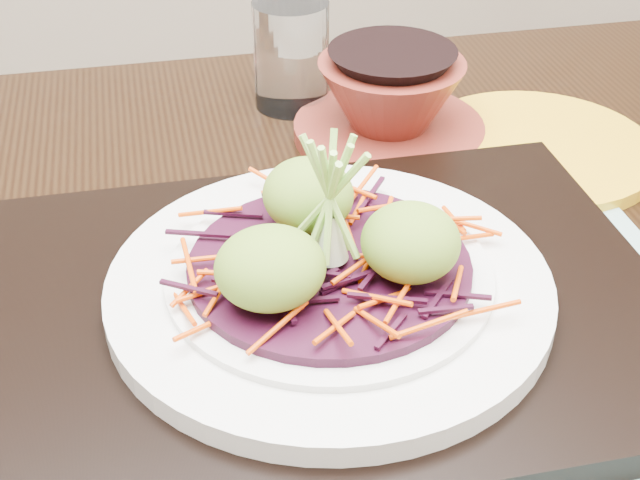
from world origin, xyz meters
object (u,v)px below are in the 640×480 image
object	(u,v)px
serving_tray	(329,308)
water_glass	(291,55)
dining_table	(329,408)
yellow_plate	(535,149)
white_plate	(329,284)
terracotta_bowl_set	(390,104)

from	to	relation	value
serving_tray	water_glass	distance (m)	0.33
water_glass	dining_table	bearing A→B (deg)	-100.76
serving_tray	yellow_plate	world-z (taller)	serving_tray
white_plate	terracotta_bowl_set	size ratio (longest dim) A/B	1.51
serving_tray	terracotta_bowl_set	bearing A→B (deg)	65.84
dining_table	white_plate	world-z (taller)	white_plate
dining_table	water_glass	bearing A→B (deg)	84.30
dining_table	water_glass	distance (m)	0.34
water_glass	terracotta_bowl_set	distance (m)	0.11
terracotta_bowl_set	serving_tray	bearing A→B (deg)	-119.30
dining_table	yellow_plate	xyz separation A→B (m)	(0.23, 0.14, 0.11)
water_glass	serving_tray	bearing A→B (deg)	-101.47
water_glass	yellow_plate	bearing A→B (deg)	-42.17
serving_tray	terracotta_bowl_set	xyz separation A→B (m)	(0.13, 0.23, 0.02)
dining_table	yellow_plate	bearing A→B (deg)	35.87
serving_tray	water_glass	bearing A→B (deg)	83.66
white_plate	water_glass	bearing A→B (deg)	78.53
terracotta_bowl_set	yellow_plate	size ratio (longest dim) A/B	0.92
water_glass	terracotta_bowl_set	xyz separation A→B (m)	(0.06, -0.09, -0.02)
dining_table	yellow_plate	distance (m)	0.29
serving_tray	terracotta_bowl_set	world-z (taller)	terracotta_bowl_set
serving_tray	yellow_plate	size ratio (longest dim) A/B	2.13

